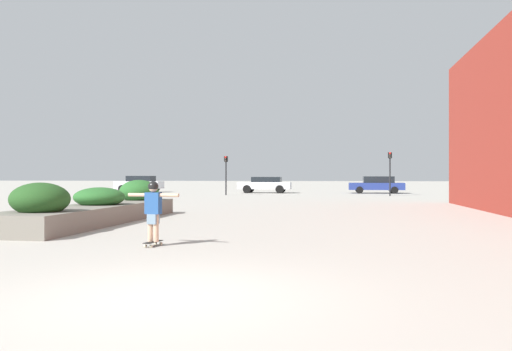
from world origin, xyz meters
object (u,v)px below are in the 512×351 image
car_center_right (265,184)px  skateboard (153,243)px  car_center_left (377,184)px  car_rightmost (140,183)px  traffic_light_right (390,166)px  skateboarder (153,205)px  traffic_light_left (226,168)px

car_center_right → skateboard: bearing=-176.0°
skateboard → car_center_left: 35.49m
car_rightmost → car_center_left: bearing=-88.8°
car_center_left → traffic_light_right: size_ratio=1.43×
skateboarder → traffic_light_left: (-4.77, 28.50, 1.26)m
car_rightmost → skateboard: bearing=-157.3°
traffic_light_left → skateboarder: bearing=-80.5°
skateboarder → car_rightmost: size_ratio=0.30×
skateboard → car_center_right: car_center_right is taller
car_center_right → traffic_light_right: (10.29, -5.18, 1.49)m
car_center_left → traffic_light_right: 6.18m
skateboarder → car_center_left: (7.40, 34.70, -0.10)m
car_center_right → car_rightmost: bearing=88.3°
skateboarder → car_center_left: size_ratio=0.27×
car_center_left → car_center_right: size_ratio=1.01×
skateboard → car_rightmost: (-14.33, 34.26, 0.74)m
car_rightmost → car_center_right: bearing=-91.7°
skateboard → car_center_left: car_center_left is taller
car_center_right → car_rightmost: 11.94m
skateboarder → traffic_light_left: traffic_light_left is taller
car_center_left → traffic_light_right: traffic_light_right is taller
skateboard → car_center_right: (-2.39, 33.91, 0.71)m
car_rightmost → skateboarder: bearing=-157.3°
skateboard → traffic_light_left: bearing=108.9°
skateboard → skateboarder: (0.00, 0.00, 0.81)m
car_rightmost → traffic_light_right: 22.96m
car_rightmost → traffic_light_right: traffic_light_right is taller
car_center_right → traffic_light_right: traffic_light_right is taller
car_rightmost → traffic_light_left: traffic_light_left is taller
car_center_left → traffic_light_right: bearing=-175.2°
skateboarder → traffic_light_right: (7.91, 28.73, 1.39)m
traffic_light_right → skateboard: bearing=-105.4°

